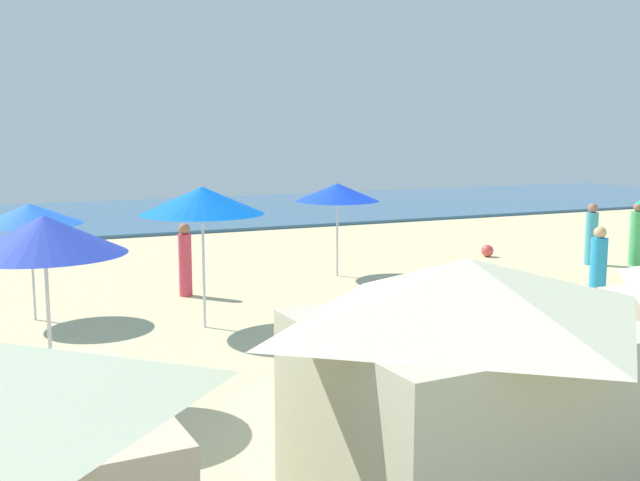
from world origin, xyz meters
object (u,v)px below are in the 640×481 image
at_px(umbrella_3, 337,192).
at_px(beachgoer_0, 591,235).
at_px(beachgoer_3, 637,236).
at_px(umbrella_0, 30,214).
at_px(beach_ball_0, 487,251).
at_px(beachgoer_1, 598,267).
at_px(beachgoer_2, 185,261).
at_px(umbrella_1, 202,200).
at_px(cabana_2, 464,449).
at_px(umbrella_5, 44,235).

relative_size(umbrella_3, beachgoer_0, 1.39).
bearing_deg(umbrella_3, beachgoer_3, -13.51).
xyz_separation_m(umbrella_0, beach_ball_0, (12.21, 2.43, -1.86)).
distance_m(beachgoer_1, beachgoer_2, 8.72).
bearing_deg(beachgoer_1, beachgoer_0, -39.43).
xyz_separation_m(beachgoer_1, beachgoer_2, (-7.64, 4.20, 0.01)).
relative_size(umbrella_1, beachgoer_0, 1.58).
bearing_deg(umbrella_1, umbrella_3, 38.68).
bearing_deg(beachgoer_1, beachgoer_2, 63.34).
bearing_deg(cabana_2, beachgoer_2, 82.20).
bearing_deg(umbrella_0, umbrella_5, -91.37).
bearing_deg(beachgoer_0, umbrella_5, 81.31).
bearing_deg(beachgoer_3, umbrella_1, -86.38).
distance_m(umbrella_5, beachgoer_3, 15.99).
bearing_deg(beachgoer_2, cabana_2, 86.26).
xyz_separation_m(beachgoer_0, beach_ball_0, (-1.76, 2.14, -0.62)).
height_order(beachgoer_1, beachgoer_3, beachgoer_3).
distance_m(cabana_2, umbrella_3, 13.59).
bearing_deg(beachgoer_0, beachgoer_3, -149.06).
xyz_separation_m(cabana_2, umbrella_1, (0.65, 9.18, 0.92)).
height_order(cabana_2, beachgoer_3, cabana_2).
bearing_deg(umbrella_0, umbrella_3, 12.72).
height_order(umbrella_0, umbrella_1, umbrella_1).
relative_size(cabana_2, beachgoer_2, 1.74).
height_order(umbrella_3, umbrella_5, umbrella_5).
distance_m(umbrella_5, beachgoer_1, 11.20).
relative_size(umbrella_5, beachgoer_2, 1.61).
bearing_deg(beachgoer_3, cabana_2, -53.77).
height_order(beachgoer_0, beachgoer_2, beachgoer_0).
relative_size(umbrella_1, umbrella_3, 1.13).
bearing_deg(beachgoer_1, beach_ball_0, -11.75).
bearing_deg(cabana_2, umbrella_3, 65.49).
height_order(umbrella_0, umbrella_5, umbrella_5).
relative_size(umbrella_0, umbrella_1, 0.86).
relative_size(cabana_2, beachgoer_0, 1.69).
height_order(umbrella_1, beachgoer_3, umbrella_1).
distance_m(umbrella_0, beachgoer_1, 11.36).
bearing_deg(umbrella_1, beach_ball_0, 24.43).
relative_size(umbrella_3, beachgoer_2, 1.43).
bearing_deg(beachgoer_0, cabana_2, 103.68).
distance_m(umbrella_1, umbrella_5, 4.49).
xyz_separation_m(umbrella_5, beachgoer_2, (3.28, 6.14, -1.54)).
bearing_deg(cabana_2, beachgoer_0, 40.69).
height_order(umbrella_3, beachgoer_2, umbrella_3).
bearing_deg(beachgoer_1, umbrella_3, 38.92).
distance_m(umbrella_1, umbrella_3, 5.53).
distance_m(umbrella_1, beach_ball_0, 10.55).
xyz_separation_m(cabana_2, beach_ball_0, (10.05, 13.45, -1.25)).
height_order(beachgoer_2, beach_ball_0, beachgoer_2).
bearing_deg(beachgoer_0, beachgoer_1, 108.36).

